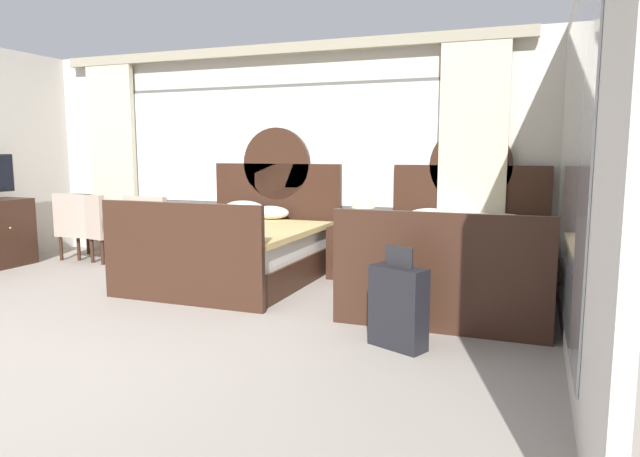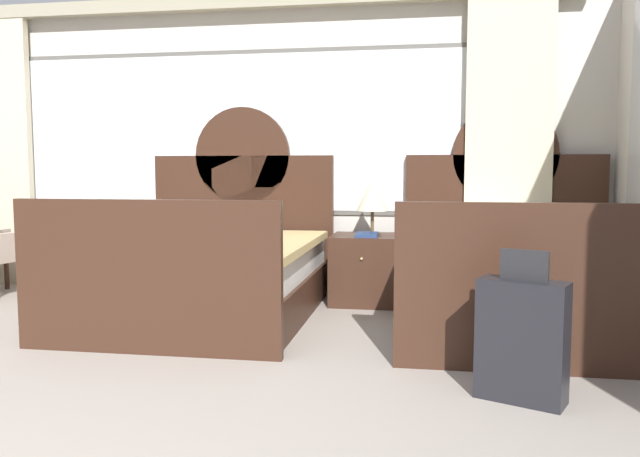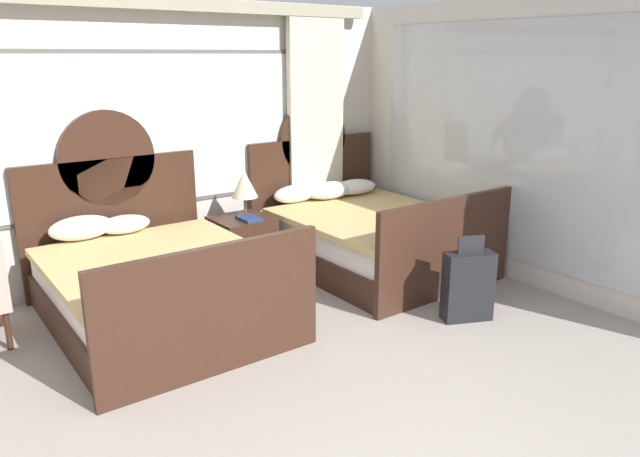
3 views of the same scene
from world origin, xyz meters
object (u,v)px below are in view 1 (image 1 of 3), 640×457
(nightstand_between_beds, at_px, (357,251))
(armchair_by_window_centre, at_px, (101,225))
(bed_near_mirror, at_px, (456,262))
(armchair_by_window_left, at_px, (155,228))
(suitcase_on_floor, at_px, (398,307))
(armchair_by_window_right, at_px, (84,224))
(table_lamp_on_nightstand, at_px, (363,196))
(book_on_nightstand, at_px, (357,226))
(bed_near_window, at_px, (239,248))

(nightstand_between_beds, xyz_separation_m, armchair_by_window_centre, (-3.37, -0.27, 0.17))
(bed_near_mirror, bearing_deg, nightstand_between_beds, 152.78)
(armchair_by_window_centre, bearing_deg, nightstand_between_beds, 4.61)
(armchair_by_window_left, distance_m, armchair_by_window_centre, 0.85)
(bed_near_mirror, height_order, suitcase_on_floor, bed_near_mirror)
(armchair_by_window_left, bearing_deg, armchair_by_window_right, -180.00)
(nightstand_between_beds, height_order, table_lamp_on_nightstand, table_lamp_on_nightstand)
(bed_near_mirror, xyz_separation_m, armchair_by_window_centre, (-4.54, 0.33, 0.11))
(armchair_by_window_right, distance_m, suitcase_on_floor, 4.96)
(table_lamp_on_nightstand, relative_size, armchair_by_window_left, 0.56)
(armchair_by_window_centre, bearing_deg, bed_near_mirror, -4.15)
(bed_near_mirror, height_order, nightstand_between_beds, bed_near_mirror)
(book_on_nightstand, relative_size, armchair_by_window_centre, 0.30)
(nightstand_between_beds, bearing_deg, armchair_by_window_right, -175.69)
(nightstand_between_beds, bearing_deg, bed_near_window, -152.43)
(book_on_nightstand, relative_size, armchair_by_window_left, 0.30)
(armchair_by_window_centre, bearing_deg, table_lamp_on_nightstand, 4.82)
(bed_near_window, distance_m, table_lamp_on_nightstand, 1.50)
(suitcase_on_floor, bearing_deg, nightstand_between_beds, 114.14)
(armchair_by_window_right, height_order, suitcase_on_floor, armchair_by_window_right)
(nightstand_between_beds, relative_size, armchair_by_window_centre, 0.66)
(armchair_by_window_left, bearing_deg, nightstand_between_beds, 6.20)
(bed_near_mirror, relative_size, nightstand_between_beds, 3.72)
(table_lamp_on_nightstand, height_order, suitcase_on_floor, table_lamp_on_nightstand)
(armchair_by_window_centre, bearing_deg, armchair_by_window_left, -0.13)
(armchair_by_window_left, xyz_separation_m, armchair_by_window_centre, (-0.85, 0.00, 0.00))
(book_on_nightstand, bearing_deg, armchair_by_window_left, -176.34)
(bed_near_window, xyz_separation_m, book_on_nightstand, (1.20, 0.50, 0.24))
(nightstand_between_beds, distance_m, table_lamp_on_nightstand, 0.63)
(book_on_nightstand, distance_m, armchair_by_window_centre, 3.40)
(bed_near_window, distance_m, nightstand_between_beds, 1.33)
(bed_near_window, distance_m, armchair_by_window_left, 1.40)
(bed_near_mirror, height_order, armchair_by_window_left, bed_near_mirror)
(bed_near_mirror, relative_size, table_lamp_on_nightstand, 4.42)
(nightstand_between_beds, height_order, suitcase_on_floor, suitcase_on_floor)
(bed_near_mirror, xyz_separation_m, suitcase_on_floor, (-0.21, -1.54, -0.05))
(nightstand_between_beds, bearing_deg, suitcase_on_floor, -65.86)
(table_lamp_on_nightstand, xyz_separation_m, armchair_by_window_left, (-2.58, -0.29, -0.45))
(table_lamp_on_nightstand, bearing_deg, suitcase_on_floor, -67.35)
(armchair_by_window_left, xyz_separation_m, suitcase_on_floor, (3.48, -1.87, -0.16))
(armchair_by_window_left, distance_m, suitcase_on_floor, 3.96)
(bed_near_mirror, xyz_separation_m, table_lamp_on_nightstand, (-1.11, 0.62, 0.56))
(armchair_by_window_centre, bearing_deg, suitcase_on_floor, -23.40)
(book_on_nightstand, xyz_separation_m, armchair_by_window_left, (-2.55, -0.16, -0.13))
(bed_near_mirror, distance_m, book_on_nightstand, 1.27)
(bed_near_mirror, xyz_separation_m, armchair_by_window_right, (-4.80, 0.33, 0.11))
(armchair_by_window_left, relative_size, armchair_by_window_right, 1.00)
(book_on_nightstand, bearing_deg, table_lamp_on_nightstand, 76.31)
(suitcase_on_floor, bearing_deg, table_lamp_on_nightstand, 112.65)
(book_on_nightstand, distance_m, armchair_by_window_right, 3.67)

